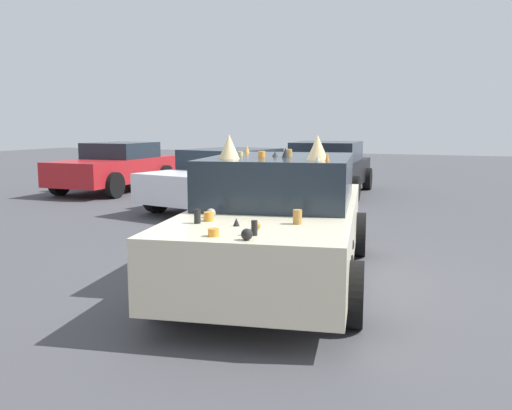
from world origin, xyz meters
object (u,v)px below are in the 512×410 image
object	(u,v)px
parked_sedan_near_right	(226,178)
parked_sedan_row_back_far	(328,168)
parked_sedan_behind_left	(116,167)
art_car_decorated	(279,219)

from	to	relation	value
parked_sedan_near_right	parked_sedan_row_back_far	distance (m)	3.66
parked_sedan_near_right	parked_sedan_behind_left	xyz separation A→B (m)	(1.73, 4.29, 0.01)
art_car_decorated	parked_sedan_near_right	size ratio (longest dim) A/B	1.14
parked_sedan_near_right	parked_sedan_behind_left	distance (m)	4.63
parked_sedan_behind_left	parked_sedan_row_back_far	bearing A→B (deg)	104.24
art_car_decorated	parked_sedan_behind_left	size ratio (longest dim) A/B	1.16
parked_sedan_near_right	art_car_decorated	bearing A→B (deg)	42.02
parked_sedan_near_right	parked_sedan_behind_left	world-z (taller)	parked_sedan_behind_left
parked_sedan_behind_left	art_car_decorated	bearing A→B (deg)	46.00
parked_sedan_near_right	parked_sedan_row_back_far	bearing A→B (deg)	167.16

